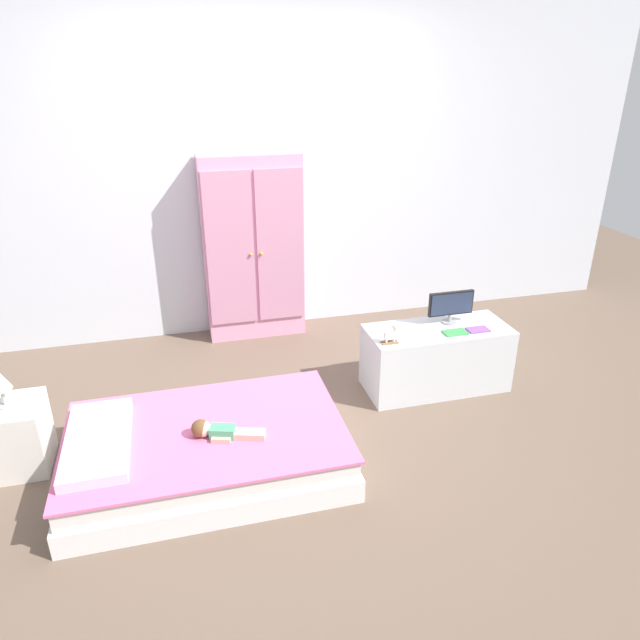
{
  "coord_description": "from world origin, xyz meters",
  "views": [
    {
      "loc": [
        -0.72,
        -2.95,
        2.08
      ],
      "look_at": [
        0.15,
        0.32,
        0.56
      ],
      "focal_mm": 32.59,
      "sensor_mm": 36.0,
      "label": 1
    }
  ],
  "objects_px": {
    "wardrobe": "(253,248)",
    "rocking_horse_toy": "(391,334)",
    "book_green": "(455,332)",
    "doll": "(214,430)",
    "tv_monitor": "(451,305)",
    "bed": "(208,449)",
    "tv_stand": "(436,358)",
    "book_purple": "(478,330)",
    "nightstand": "(14,437)"
  },
  "relations": [
    {
      "from": "wardrobe",
      "to": "rocking_horse_toy",
      "type": "bearing_deg",
      "value": -62.93
    },
    {
      "from": "book_green",
      "to": "rocking_horse_toy",
      "type": "bearing_deg",
      "value": -176.65
    },
    {
      "from": "doll",
      "to": "rocking_horse_toy",
      "type": "distance_m",
      "value": 1.26
    },
    {
      "from": "tv_monitor",
      "to": "doll",
      "type": "bearing_deg",
      "value": -158.87
    },
    {
      "from": "bed",
      "to": "tv_stand",
      "type": "bearing_deg",
      "value": 17.45
    },
    {
      "from": "bed",
      "to": "tv_stand",
      "type": "relative_size",
      "value": 1.55
    },
    {
      "from": "rocking_horse_toy",
      "to": "wardrobe",
      "type": "bearing_deg",
      "value": 117.07
    },
    {
      "from": "bed",
      "to": "doll",
      "type": "relative_size",
      "value": 3.88
    },
    {
      "from": "tv_stand",
      "to": "book_purple",
      "type": "height_order",
      "value": "book_purple"
    },
    {
      "from": "tv_monitor",
      "to": "tv_stand",
      "type": "bearing_deg",
      "value": -147.86
    },
    {
      "from": "wardrobe",
      "to": "book_green",
      "type": "distance_m",
      "value": 1.71
    },
    {
      "from": "doll",
      "to": "book_purple",
      "type": "xyz_separation_m",
      "value": [
        1.78,
        0.48,
        0.15
      ]
    },
    {
      "from": "tv_stand",
      "to": "bed",
      "type": "bearing_deg",
      "value": -162.55
    },
    {
      "from": "wardrobe",
      "to": "book_green",
      "type": "xyz_separation_m",
      "value": [
        1.12,
        -1.27,
        -0.28
      ]
    },
    {
      "from": "tv_stand",
      "to": "rocking_horse_toy",
      "type": "relative_size",
      "value": 7.33
    },
    {
      "from": "tv_stand",
      "to": "book_green",
      "type": "distance_m",
      "value": 0.25
    },
    {
      "from": "wardrobe",
      "to": "book_green",
      "type": "relative_size",
      "value": 9.4
    },
    {
      "from": "wardrobe",
      "to": "book_purple",
      "type": "relative_size",
      "value": 10.08
    },
    {
      "from": "tv_stand",
      "to": "rocking_horse_toy",
      "type": "xyz_separation_m",
      "value": [
        -0.39,
        -0.12,
        0.28
      ]
    },
    {
      "from": "bed",
      "to": "tv_monitor",
      "type": "xyz_separation_m",
      "value": [
        1.7,
        0.57,
        0.45
      ]
    },
    {
      "from": "nightstand",
      "to": "tv_stand",
      "type": "bearing_deg",
      "value": 4.54
    },
    {
      "from": "doll",
      "to": "nightstand",
      "type": "relative_size",
      "value": 0.99
    },
    {
      "from": "tv_stand",
      "to": "book_green",
      "type": "bearing_deg",
      "value": -51.97
    },
    {
      "from": "rocking_horse_toy",
      "to": "book_purple",
      "type": "bearing_deg",
      "value": 2.46
    },
    {
      "from": "rocking_horse_toy",
      "to": "book_green",
      "type": "distance_m",
      "value": 0.46
    },
    {
      "from": "book_green",
      "to": "wardrobe",
      "type": "bearing_deg",
      "value": 131.44
    },
    {
      "from": "nightstand",
      "to": "book_green",
      "type": "distance_m",
      "value": 2.69
    },
    {
      "from": "nightstand",
      "to": "tv_stand",
      "type": "xyz_separation_m",
      "value": [
        2.61,
        0.21,
        0.03
      ]
    },
    {
      "from": "doll",
      "to": "wardrobe",
      "type": "bearing_deg",
      "value": 74.03
    },
    {
      "from": "book_purple",
      "to": "doll",
      "type": "bearing_deg",
      "value": -164.99
    },
    {
      "from": "wardrobe",
      "to": "tv_stand",
      "type": "relative_size",
      "value": 1.51
    },
    {
      "from": "rocking_horse_toy",
      "to": "book_purple",
      "type": "height_order",
      "value": "rocking_horse_toy"
    },
    {
      "from": "wardrobe",
      "to": "tv_monitor",
      "type": "height_order",
      "value": "wardrobe"
    },
    {
      "from": "rocking_horse_toy",
      "to": "doll",
      "type": "bearing_deg",
      "value": -158.74
    },
    {
      "from": "doll",
      "to": "tv_monitor",
      "type": "relative_size",
      "value": 1.21
    },
    {
      "from": "nightstand",
      "to": "wardrobe",
      "type": "relative_size",
      "value": 0.27
    },
    {
      "from": "wardrobe",
      "to": "tv_stand",
      "type": "distance_m",
      "value": 1.65
    },
    {
      "from": "bed",
      "to": "book_purple",
      "type": "xyz_separation_m",
      "value": [
        1.83,
        0.41,
        0.32
      ]
    },
    {
      "from": "tv_monitor",
      "to": "wardrobe",
      "type": "bearing_deg",
      "value": 136.31
    },
    {
      "from": "wardrobe",
      "to": "nightstand",
      "type": "bearing_deg",
      "value": -138.46
    },
    {
      "from": "book_purple",
      "to": "rocking_horse_toy",
      "type": "bearing_deg",
      "value": -177.54
    },
    {
      "from": "rocking_horse_toy",
      "to": "nightstand",
      "type": "bearing_deg",
      "value": -177.73
    },
    {
      "from": "nightstand",
      "to": "tv_stand",
      "type": "distance_m",
      "value": 2.61
    },
    {
      "from": "wardrobe",
      "to": "book_green",
      "type": "bearing_deg",
      "value": -48.56
    },
    {
      "from": "nightstand",
      "to": "book_purple",
      "type": "bearing_deg",
      "value": 2.31
    },
    {
      "from": "book_green",
      "to": "book_purple",
      "type": "height_order",
      "value": "same"
    },
    {
      "from": "rocking_horse_toy",
      "to": "book_green",
      "type": "xyz_separation_m",
      "value": [
        0.46,
        0.03,
        -0.06
      ]
    },
    {
      "from": "bed",
      "to": "book_purple",
      "type": "distance_m",
      "value": 1.9
    },
    {
      "from": "tv_stand",
      "to": "book_purple",
      "type": "distance_m",
      "value": 0.34
    },
    {
      "from": "tv_stand",
      "to": "book_green",
      "type": "relative_size",
      "value": 6.24
    }
  ]
}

